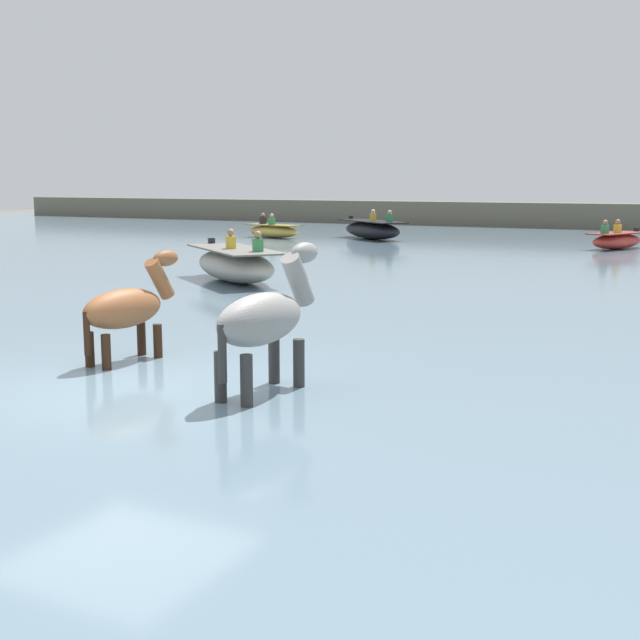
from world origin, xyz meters
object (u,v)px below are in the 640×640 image
Objects in this scene: horse_lead_grey at (265,323)px; boat_near_port at (372,230)px; horse_trailing_chestnut at (127,311)px; boat_near_starboard at (235,265)px; boat_distant_west at (274,231)px; boat_mid_channel at (617,240)px.

horse_lead_grey is 0.52× the size of boat_near_port.
horse_trailing_chestnut is at bearing 166.49° from horse_lead_grey.
horse_lead_grey is at bearing -54.81° from boat_near_starboard.
boat_distant_west is at bearing 116.36° from horse_trailing_chestnut.
boat_near_port reaches higher than boat_distant_west.
horse_lead_grey is at bearing -59.39° from boat_distant_west.
boat_distant_west is (-13.80, 23.33, -0.53)m from horse_lead_grey.
horse_lead_grey is 11.05m from boat_near_starboard.
boat_mid_channel is at bearing -4.39° from boat_near_port.
boat_distant_west is at bearing -178.13° from boat_mid_channel.
boat_near_starboard is at bearing -78.01° from boat_near_port.
horse_lead_grey reaches higher than boat_near_starboard.
boat_near_starboard is 16.23m from boat_mid_channel.
horse_lead_grey reaches higher than boat_near_port.
boat_near_starboard is at bearing 114.42° from horse_trailing_chestnut.
horse_lead_grey is 27.11m from boat_distant_west.
boat_mid_channel is 0.99× the size of boat_distant_west.
horse_trailing_chestnut is 0.46× the size of boat_near_port.
boat_near_starboard reaches higher than boat_distant_west.
horse_lead_grey is 0.73× the size of boat_distant_west.
horse_trailing_chestnut is 24.99m from boat_near_port.
boat_near_port is 1.41× the size of boat_distant_west.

